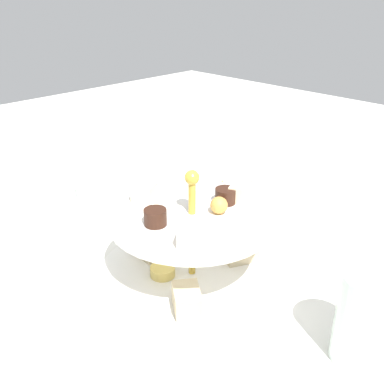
# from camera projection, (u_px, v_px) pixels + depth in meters

# --- Properties ---
(ground_plane) EXTENTS (2.40, 2.40, 0.00)m
(ground_plane) POSITION_uv_depth(u_px,v_px,m) (192.00, 278.00, 0.66)
(ground_plane) COLOR silver
(tiered_serving_stand) EXTENTS (0.28, 0.28, 0.17)m
(tiered_serving_stand) POSITION_uv_depth(u_px,v_px,m) (192.00, 250.00, 0.64)
(tiered_serving_stand) COLOR white
(tiered_serving_stand) RESTS_ON ground_plane
(water_glass_tall_right) EXTENTS (0.07, 0.07, 0.11)m
(water_glass_tall_right) POSITION_uv_depth(u_px,v_px,m) (366.00, 319.00, 0.50)
(water_glass_tall_right) COLOR silver
(water_glass_tall_right) RESTS_ON ground_plane
(water_glass_short_left) EXTENTS (0.06, 0.06, 0.07)m
(water_glass_short_left) POSITION_uv_depth(u_px,v_px,m) (166.00, 189.00, 0.86)
(water_glass_short_left) COLOR silver
(water_glass_short_left) RESTS_ON ground_plane
(teacup_with_saucer) EXTENTS (0.09, 0.09, 0.05)m
(teacup_with_saucer) POSITION_uv_depth(u_px,v_px,m) (236.00, 192.00, 0.87)
(teacup_with_saucer) COLOR white
(teacup_with_saucer) RESTS_ON ground_plane
(butter_knife_right) EXTENTS (0.10, 0.15, 0.00)m
(butter_knife_right) POSITION_uv_depth(u_px,v_px,m) (348.00, 234.00, 0.77)
(butter_knife_right) COLOR silver
(butter_knife_right) RESTS_ON ground_plane
(water_glass_mid_back) EXTENTS (0.06, 0.06, 0.11)m
(water_glass_mid_back) POSITION_uv_depth(u_px,v_px,m) (61.00, 219.00, 0.71)
(water_glass_mid_back) COLOR silver
(water_glass_mid_back) RESTS_ON ground_plane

